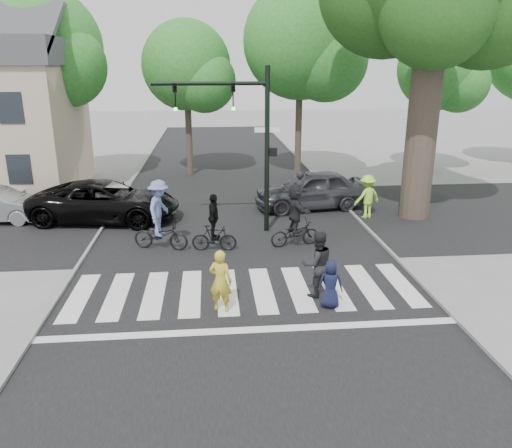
{
  "coord_description": "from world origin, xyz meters",
  "views": [
    {
      "loc": [
        -0.87,
        -11.66,
        5.99
      ],
      "look_at": [
        0.5,
        3.0,
        1.3
      ],
      "focal_mm": 35.0,
      "sensor_mm": 36.0,
      "label": 1
    }
  ],
  "objects_px": {
    "car_suv": "(105,201)",
    "pedestrian_child": "(331,284)",
    "pedestrian_woman": "(221,281)",
    "cyclist_left": "(160,220)",
    "traffic_signal": "(244,127)",
    "cyclist_mid": "(214,228)",
    "car_grey": "(311,190)",
    "cyclist_right": "(295,219)",
    "pedestrian_adult": "(317,264)"
  },
  "relations": [
    {
      "from": "pedestrian_woman",
      "to": "car_grey",
      "type": "height_order",
      "value": "car_grey"
    },
    {
      "from": "pedestrian_woman",
      "to": "car_suv",
      "type": "xyz_separation_m",
      "value": [
        -4.39,
        8.22,
        -0.02
      ]
    },
    {
      "from": "car_suv",
      "to": "car_grey",
      "type": "relative_size",
      "value": 1.18
    },
    {
      "from": "car_grey",
      "to": "pedestrian_adult",
      "type": "bearing_deg",
      "value": -18.17
    },
    {
      "from": "pedestrian_child",
      "to": "cyclist_left",
      "type": "height_order",
      "value": "cyclist_left"
    },
    {
      "from": "pedestrian_woman",
      "to": "cyclist_left",
      "type": "relative_size",
      "value": 0.69
    },
    {
      "from": "pedestrian_woman",
      "to": "cyclist_mid",
      "type": "height_order",
      "value": "cyclist_mid"
    },
    {
      "from": "pedestrian_woman",
      "to": "pedestrian_adult",
      "type": "relative_size",
      "value": 0.9
    },
    {
      "from": "traffic_signal",
      "to": "cyclist_mid",
      "type": "distance_m",
      "value": 3.84
    },
    {
      "from": "traffic_signal",
      "to": "pedestrian_child",
      "type": "xyz_separation_m",
      "value": [
        1.77,
        -6.39,
        -3.26
      ]
    },
    {
      "from": "cyclist_left",
      "to": "cyclist_right",
      "type": "distance_m",
      "value": 4.59
    },
    {
      "from": "traffic_signal",
      "to": "pedestrian_child",
      "type": "distance_m",
      "value": 7.38
    },
    {
      "from": "traffic_signal",
      "to": "pedestrian_child",
      "type": "height_order",
      "value": "traffic_signal"
    },
    {
      "from": "cyclist_right",
      "to": "car_suv",
      "type": "relative_size",
      "value": 0.38
    },
    {
      "from": "cyclist_mid",
      "to": "cyclist_right",
      "type": "xyz_separation_m",
      "value": [
        2.79,
        0.22,
        0.17
      ]
    },
    {
      "from": "car_suv",
      "to": "car_grey",
      "type": "distance_m",
      "value": 8.63
    },
    {
      "from": "cyclist_right",
      "to": "car_grey",
      "type": "height_order",
      "value": "cyclist_right"
    },
    {
      "from": "pedestrian_child",
      "to": "pedestrian_adult",
      "type": "relative_size",
      "value": 0.7
    },
    {
      "from": "pedestrian_child",
      "to": "car_grey",
      "type": "bearing_deg",
      "value": -83.42
    },
    {
      "from": "traffic_signal",
      "to": "car_suv",
      "type": "relative_size",
      "value": 1.03
    },
    {
      "from": "cyclist_right",
      "to": "car_suv",
      "type": "distance_m",
      "value": 7.95
    },
    {
      "from": "cyclist_left",
      "to": "cyclist_mid",
      "type": "bearing_deg",
      "value": -10.29
    },
    {
      "from": "traffic_signal",
      "to": "pedestrian_child",
      "type": "bearing_deg",
      "value": -74.51
    },
    {
      "from": "cyclist_mid",
      "to": "cyclist_right",
      "type": "bearing_deg",
      "value": 4.62
    },
    {
      "from": "pedestrian_child",
      "to": "car_grey",
      "type": "xyz_separation_m",
      "value": [
        1.36,
        9.3,
        0.19
      ]
    },
    {
      "from": "pedestrian_woman",
      "to": "pedestrian_child",
      "type": "distance_m",
      "value": 2.82
    },
    {
      "from": "pedestrian_child",
      "to": "pedestrian_adult",
      "type": "height_order",
      "value": "pedestrian_adult"
    },
    {
      "from": "car_grey",
      "to": "cyclist_left",
      "type": "bearing_deg",
      "value": -61.02
    },
    {
      "from": "pedestrian_child",
      "to": "car_suv",
      "type": "height_order",
      "value": "car_suv"
    },
    {
      "from": "pedestrian_child",
      "to": "pedestrian_adult",
      "type": "distance_m",
      "value": 0.79
    },
    {
      "from": "cyclist_mid",
      "to": "traffic_signal",
      "type": "bearing_deg",
      "value": 59.62
    },
    {
      "from": "cyclist_mid",
      "to": "cyclist_right",
      "type": "distance_m",
      "value": 2.8
    },
    {
      "from": "cyclist_left",
      "to": "pedestrian_adult",
      "type": "bearing_deg",
      "value": -41.82
    },
    {
      "from": "pedestrian_child",
      "to": "pedestrian_adult",
      "type": "bearing_deg",
      "value": -58.83
    },
    {
      "from": "car_suv",
      "to": "car_grey",
      "type": "height_order",
      "value": "car_grey"
    },
    {
      "from": "pedestrian_woman",
      "to": "cyclist_right",
      "type": "height_order",
      "value": "cyclist_right"
    },
    {
      "from": "car_grey",
      "to": "traffic_signal",
      "type": "bearing_deg",
      "value": -54.85
    },
    {
      "from": "traffic_signal",
      "to": "car_suv",
      "type": "distance_m",
      "value": 6.53
    },
    {
      "from": "cyclist_left",
      "to": "car_grey",
      "type": "relative_size",
      "value": 0.49
    },
    {
      "from": "pedestrian_woman",
      "to": "cyclist_left",
      "type": "bearing_deg",
      "value": -45.07
    },
    {
      "from": "pedestrian_adult",
      "to": "cyclist_right",
      "type": "bearing_deg",
      "value": -106.02
    },
    {
      "from": "traffic_signal",
      "to": "cyclist_left",
      "type": "xyz_separation_m",
      "value": [
        -2.95,
        -1.64,
        -2.86
      ]
    },
    {
      "from": "car_suv",
      "to": "pedestrian_child",
      "type": "bearing_deg",
      "value": -130.67
    },
    {
      "from": "car_suv",
      "to": "traffic_signal",
      "type": "bearing_deg",
      "value": -100.87
    },
    {
      "from": "pedestrian_child",
      "to": "car_suv",
      "type": "relative_size",
      "value": 0.22
    },
    {
      "from": "traffic_signal",
      "to": "car_grey",
      "type": "bearing_deg",
      "value": 42.98
    },
    {
      "from": "cyclist_left",
      "to": "cyclist_right",
      "type": "bearing_deg",
      "value": -1.28
    },
    {
      "from": "cyclist_left",
      "to": "car_grey",
      "type": "bearing_deg",
      "value": 36.82
    },
    {
      "from": "cyclist_mid",
      "to": "pedestrian_child",
      "type": "bearing_deg",
      "value": -56.55
    },
    {
      "from": "traffic_signal",
      "to": "car_grey",
      "type": "xyz_separation_m",
      "value": [
        3.13,
        2.92,
        -3.06
      ]
    }
  ]
}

